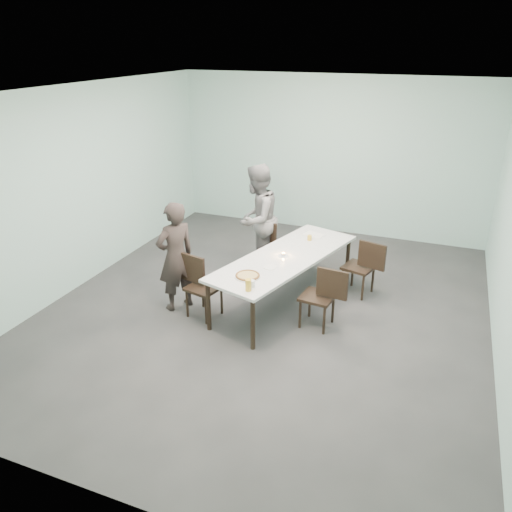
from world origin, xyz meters
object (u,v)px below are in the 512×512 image
(table, at_px, (285,260))
(pizza, at_px, (248,276))
(chair_near_left, at_px, (199,282))
(tealight, at_px, (283,254))
(diner_far, at_px, (257,219))
(side_plate, at_px, (270,267))
(amber_tumbler, at_px, (309,238))
(chair_near_right, at_px, (323,293))
(diner_near, at_px, (176,257))
(water_tumbler, at_px, (252,284))
(chair_far_left, at_px, (271,244))
(beer_glass, at_px, (248,285))
(chair_far_right, at_px, (364,264))

(table, height_order, pizza, pizza)
(chair_near_left, height_order, tealight, chair_near_left)
(diner_far, distance_m, pizza, 1.85)
(pizza, xyz_separation_m, side_plate, (0.17, 0.38, -0.01))
(amber_tumbler, bearing_deg, chair_near_right, -65.30)
(chair_near_left, bearing_deg, chair_near_right, 22.61)
(chair_near_right, xyz_separation_m, side_plate, (-0.75, 0.00, 0.25))
(chair_near_left, distance_m, diner_near, 0.48)
(water_tumbler, distance_m, tealight, 1.06)
(chair_far_left, xyz_separation_m, amber_tumbler, (0.69, -0.22, 0.29))
(diner_far, xyz_separation_m, tealight, (0.76, -0.94, -0.12))
(chair_near_right, relative_size, beer_glass, 5.80)
(chair_near_left, distance_m, chair_far_right, 2.46)
(chair_near_right, height_order, diner_near, diner_near)
(pizza, bearing_deg, amber_tumbler, 75.47)
(diner_near, height_order, side_plate, diner_near)
(diner_far, xyz_separation_m, pizza, (0.55, -1.76, -0.12))
(diner_far, relative_size, side_plate, 9.92)
(chair_near_right, bearing_deg, table, -26.53)
(water_tumbler, height_order, tealight, water_tumbler)
(pizza, bearing_deg, chair_near_right, 22.24)
(table, distance_m, diner_far, 1.25)
(chair_near_right, bearing_deg, chair_far_right, -100.11)
(pizza, height_order, side_plate, pizza)
(beer_glass, bearing_deg, chair_far_right, 59.15)
(pizza, relative_size, tealight, 6.07)
(chair_far_right, distance_m, water_tumbler, 2.08)
(beer_glass, xyz_separation_m, tealight, (0.06, 1.16, -0.05))
(tealight, bearing_deg, chair_far_left, 118.64)
(chair_far_right, distance_m, amber_tumbler, 0.91)
(water_tumbler, xyz_separation_m, amber_tumbler, (0.24, 1.77, -0.01))
(side_plate, bearing_deg, amber_tumbler, 78.94)
(table, xyz_separation_m, chair_near_right, (0.68, -0.44, -0.19))
(water_tumbler, bearing_deg, chair_near_right, 38.85)
(side_plate, bearing_deg, tealight, 84.95)
(chair_near_right, relative_size, side_plate, 4.83)
(chair_far_left, xyz_separation_m, pizza, (0.30, -1.75, 0.27))
(chair_far_right, bearing_deg, water_tumbler, 73.34)
(pizza, relative_size, amber_tumbler, 4.25)
(pizza, bearing_deg, water_tumbler, -57.39)
(chair_near_left, relative_size, chair_far_right, 1.00)
(diner_far, height_order, side_plate, diner_far)
(side_plate, bearing_deg, diner_far, 117.72)
(chair_far_right, xyz_separation_m, tealight, (-1.04, -0.68, 0.27))
(chair_near_left, relative_size, pizza, 2.56)
(chair_far_left, distance_m, pizza, 1.79)
(table, relative_size, chair_far_right, 3.16)
(water_tumbler, relative_size, amber_tumbler, 1.12)
(chair_far_left, height_order, side_plate, chair_far_left)
(chair_near_right, height_order, water_tumbler, chair_near_right)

